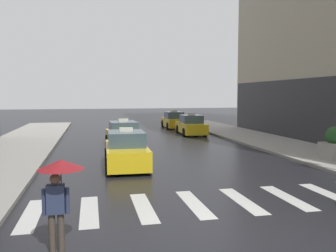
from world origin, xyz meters
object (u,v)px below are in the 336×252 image
taxi_lead (126,151)px  taxi_third (191,126)px  taxi_second (123,136)px  pedestrian_with_umbrella (59,180)px  planter_near_corner (334,144)px  taxi_fourth (174,121)px

taxi_lead → taxi_third: (6.62, 12.28, 0.00)m
taxi_second → taxi_third: 8.77m
taxi_third → pedestrian_with_umbrella: 22.64m
taxi_third → planter_near_corner: 13.82m
taxi_second → taxi_third: bearing=44.8°
taxi_second → taxi_fourth: 13.66m
taxi_second → taxi_fourth: bearing=63.3°
taxi_second → planter_near_corner: (9.59, -7.22, 0.15)m
taxi_lead → taxi_third: 13.95m
taxi_third → taxi_fourth: 6.02m
taxi_lead → taxi_fourth: size_ratio=1.01×
taxi_third → taxi_fourth: same height
taxi_fourth → pedestrian_with_umbrella: 28.25m
taxi_second → taxi_third: (6.22, 6.18, 0.00)m
planter_near_corner → taxi_second: bearing=143.0°
taxi_lead → taxi_fourth: bearing=70.3°
taxi_second → pedestrian_with_umbrella: bearing=-100.1°
taxi_lead → pedestrian_with_umbrella: size_ratio=2.37×
taxi_lead → planter_near_corner: (10.00, -1.12, 0.15)m
taxi_fourth → pedestrian_with_umbrella: bearing=-108.1°
taxi_fourth → planter_near_corner: size_ratio=2.85×
taxi_lead → planter_near_corner: bearing=-6.4°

